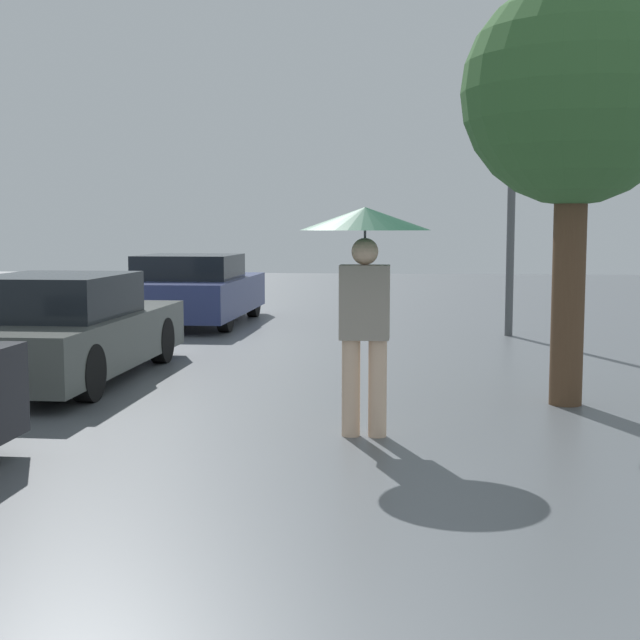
{
  "coord_description": "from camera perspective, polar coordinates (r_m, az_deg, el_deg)",
  "views": [
    {
      "loc": [
        0.58,
        -2.16,
        1.68
      ],
      "look_at": [
        -0.17,
        4.87,
        0.94
      ],
      "focal_mm": 50.0,
      "sensor_mm": 36.0,
      "label": 1
    }
  ],
  "objects": [
    {
      "name": "tree",
      "position": [
        8.72,
        15.94,
        13.57
      ],
      "size": [
        2.07,
        2.07,
        3.94
      ],
      "color": "brown",
      "rests_on": "ground_plane"
    },
    {
      "name": "pedestrian",
      "position": [
        7.05,
        2.89,
        4.16
      ],
      "size": [
        1.04,
        1.04,
        1.83
      ],
      "color": "beige",
      "rests_on": "ground_plane"
    },
    {
      "name": "parked_car_middle",
      "position": [
        10.2,
        -16.12,
        -0.66
      ],
      "size": [
        1.64,
        4.04,
        1.17
      ],
      "color": "#4C514C",
      "rests_on": "ground_plane"
    },
    {
      "name": "parked_car_farthest",
      "position": [
        15.65,
        -8.17,
        1.89
      ],
      "size": [
        1.86,
        3.99,
        1.2
      ],
      "color": "navy",
      "rests_on": "ground_plane"
    },
    {
      "name": "street_lamp",
      "position": [
        14.06,
        12.22,
        10.72
      ],
      "size": [
        0.4,
        0.4,
        3.98
      ],
      "color": "#515456",
      "rests_on": "ground_plane"
    }
  ]
}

